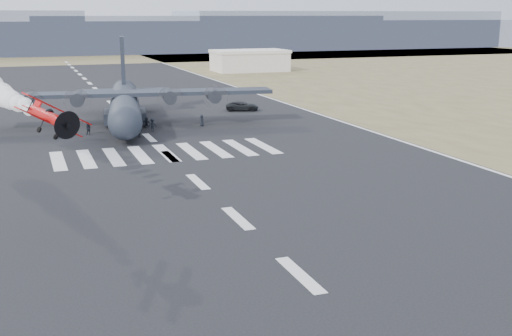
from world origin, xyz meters
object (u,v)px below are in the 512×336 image
hangar_right (250,60)px  transport_aircraft (125,103)px  crew_f (147,123)px  crew_g (58,132)px  aerobatic_biplane (50,117)px  support_vehicle (242,106)px  crew_c (152,125)px  crew_h (88,128)px  crew_a (129,131)px  crew_d (125,129)px  crew_e (202,121)px  crew_b (139,131)px

hangar_right → transport_aircraft: size_ratio=0.49×
crew_f → crew_g: bearing=-115.2°
aerobatic_biplane → support_vehicle: (32.55, 51.80, -7.61)m
crew_c → crew_f: (-0.28, 2.80, -0.11)m
aerobatic_biplane → crew_h: size_ratio=3.18×
crew_a → crew_d: bearing=5.4°
crew_h → transport_aircraft: bearing=83.0°
crew_a → crew_e: (11.20, 5.45, -0.05)m
aerobatic_biplane → crew_c: 40.98m
hangar_right → crew_e: bearing=-114.0°
crew_a → crew_f: bearing=-32.6°
crew_b → crew_e: 11.18m
crew_b → transport_aircraft: bearing=-25.9°
crew_c → aerobatic_biplane: bearing=82.1°
crew_f → crew_g: (-12.14, -3.39, 0.04)m
crew_a → crew_e: crew_a is taller
crew_c → crew_h: 8.49m
crew_b → crew_d: crew_d is taller
hangar_right → aerobatic_biplane: 136.88m
aerobatic_biplane → crew_e: aerobatic_biplane is taller
crew_a → crew_b: 1.35m
support_vehicle → crew_f: 21.47m
crew_e → crew_a: bearing=137.7°
crew_c → crew_g: 12.43m
crew_d → crew_f: crew_d is taller
crew_d → crew_e: bearing=-37.5°
aerobatic_biplane → support_vehicle: 61.65m
crew_e → crew_g: 20.06m
transport_aircraft → crew_h: 9.19m
hangar_right → crew_d: 100.13m
crew_b → crew_d: bearing=19.2°
hangar_right → support_vehicle: bearing=-110.6°
support_vehicle → crew_c: crew_c is taller
crew_a → crew_b: (1.34, 0.17, -0.01)m
crew_b → crew_d: (-1.63, 1.58, 0.10)m
crew_b → crew_h: size_ratio=1.02×
crew_c → crew_e: bearing=-152.0°
hangar_right → transport_aircraft: bearing=-121.1°
support_vehicle → crew_f: size_ratio=3.41×
aerobatic_biplane → crew_e: bearing=46.8°
crew_f → crew_h: (-8.19, -2.12, 0.04)m
hangar_right → support_vehicle: hangar_right is taller
crew_c → crew_h: size_ratio=1.08×
support_vehicle → crew_a: bearing=148.8°
aerobatic_biplane → crew_g: bearing=72.6°
hangar_right → crew_d: (-48.71, -87.46, -2.06)m
crew_c → crew_e: crew_c is taller
crew_d → crew_h: (-4.46, 2.46, -0.11)m
transport_aircraft → crew_b: (0.15, -10.65, -2.29)m
transport_aircraft → crew_e: transport_aircraft is taller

